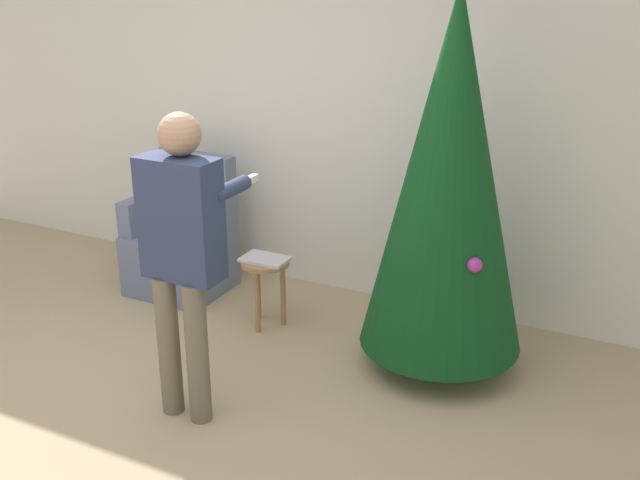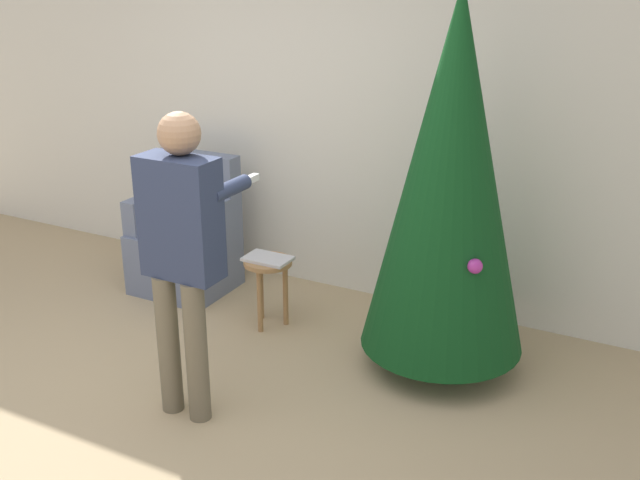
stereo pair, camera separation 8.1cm
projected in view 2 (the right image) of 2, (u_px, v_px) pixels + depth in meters
ground_plane at (119, 430)px, 3.98m from camera, size 14.00×14.00×0.00m
wall_back at (315, 107)px, 5.35m from camera, size 8.00×0.06×2.70m
christmas_tree at (451, 175)px, 4.20m from camera, size 0.97×0.97×2.27m
armchair at (187, 241)px, 5.59m from camera, size 0.66×0.60×1.01m
person_standing at (182, 242)px, 3.83m from camera, size 0.43×0.57×1.66m
side_stool at (268, 274)px, 4.99m from camera, size 0.32×0.32×0.48m
laptop at (268, 259)px, 4.95m from camera, size 0.31×0.20×0.02m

